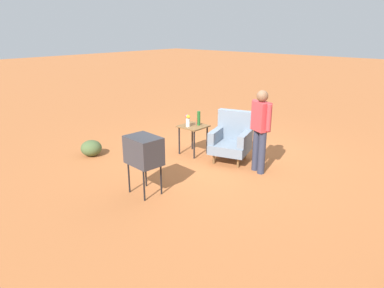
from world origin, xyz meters
name	(u,v)px	position (x,y,z in m)	size (l,w,h in m)	color
ground_plane	(222,157)	(0.00, 0.00, 0.00)	(60.00, 60.00, 0.00)	#AD6033
armchair	(232,138)	(0.24, 0.01, 0.50)	(0.95, 0.97, 1.06)	brown
side_table	(193,130)	(-0.65, -0.23, 0.56)	(0.56, 0.56, 0.67)	black
tv_on_stand	(144,151)	(0.05, -2.30, 0.78)	(0.64, 0.50, 1.03)	black
person_standing	(260,126)	(1.02, -0.17, 0.94)	(0.53, 0.35, 1.64)	#2D3347
bottle_wine_green	(199,118)	(-0.57, -0.13, 0.83)	(0.07, 0.07, 0.32)	#1E5623
soda_can_red	(198,121)	(-0.68, -0.03, 0.73)	(0.07, 0.07, 0.12)	red
flower_vase	(188,120)	(-0.68, -0.38, 0.81)	(0.15, 0.09, 0.27)	silver
shrub_mid	(91,148)	(-2.28, -1.85, 0.18)	(0.46, 0.46, 0.36)	#475B33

